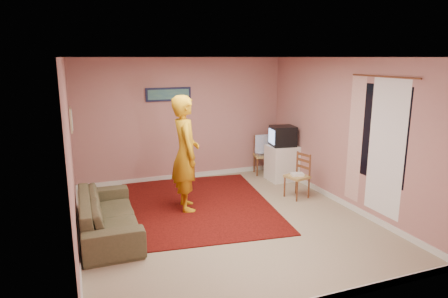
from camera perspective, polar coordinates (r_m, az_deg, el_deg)
name	(u,v)px	position (r m, az deg, el deg)	size (l,w,h in m)	color
ground	(224,220)	(6.62, 0.04, -10.14)	(5.00, 5.00, 0.00)	gray
wall_back	(183,120)	(8.57, -5.91, 4.20)	(4.50, 0.02, 2.60)	#A8746E
wall_front	(314,192)	(4.07, 12.70, -6.00)	(4.50, 0.02, 2.60)	#A8746E
wall_left	(71,155)	(5.84, -21.07, -0.76)	(0.02, 5.00, 2.60)	#A8746E
wall_right	(344,133)	(7.32, 16.76, 2.20)	(0.02, 5.00, 2.60)	#A8746E
ceiling	(224,57)	(6.09, 0.04, 12.99)	(4.50, 5.00, 0.02)	silver
baseboard_back	(184,176)	(8.84, -5.71, -3.84)	(4.50, 0.02, 0.10)	silver
baseboard_left	(79,239)	(6.24, -20.03, -11.98)	(0.02, 5.00, 0.10)	silver
baseboard_right	(339,200)	(7.63, 16.09, -7.06)	(0.02, 5.00, 0.10)	silver
window	(381,134)	(6.61, 21.51, 2.05)	(0.01, 1.10, 1.50)	black
curtain_sheer	(386,148)	(6.53, 22.15, 0.08)	(0.01, 0.75, 2.10)	white
curtain_floral	(355,140)	(7.04, 18.23, 1.27)	(0.01, 0.35, 2.10)	silver
curtain_rod	(384,76)	(6.48, 21.86, 9.60)	(0.02, 0.02, 1.40)	brown
picture_back	(169,94)	(8.40, -7.93, 7.75)	(0.95, 0.04, 0.28)	#131736
picture_left	(71,120)	(7.37, -21.00, 3.93)	(0.04, 0.38, 0.42)	tan
area_rug	(196,205)	(7.26, -3.96, -7.95)	(2.60, 3.24, 0.02)	black
tv_cabinet	(282,163)	(8.69, 8.27, -1.96)	(0.59, 0.54, 0.76)	white
crt_tv	(283,136)	(8.56, 8.36, 1.86)	(0.55, 0.51, 0.42)	black
chair_a	(263,151)	(9.04, 5.63, -0.30)	(0.47, 0.45, 0.47)	tan
dvd_player	(263,154)	(9.06, 5.62, -0.66)	(0.31, 0.22, 0.05)	#A9A9AD
blue_throw	(263,144)	(9.02, 5.61, 0.78)	(0.39, 0.05, 0.41)	#96B5F6
chair_b	(297,171)	(7.61, 10.43, -3.13)	(0.45, 0.46, 0.46)	tan
game_console	(297,174)	(7.62, 10.41, -3.57)	(0.23, 0.17, 0.05)	white
sofa	(108,214)	(6.30, -16.20, -8.95)	(2.06, 0.80, 0.60)	brown
person	(186,154)	(6.83, -5.52, -0.65)	(0.73, 0.48, 1.99)	#CC9013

